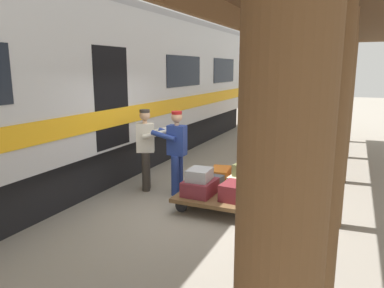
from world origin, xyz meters
The scene contains 16 objects.
ground_plane centered at (0.00, 0.00, 0.00)m, with size 60.00×60.00×0.00m, color gray.
platform_canopy centered at (-2.24, 0.00, 3.23)m, with size 3.20×16.22×3.56m.
train_car centered at (3.48, 0.00, 2.06)m, with size 3.02×19.47×4.00m.
luggage_cart centered at (-0.35, -0.32, 0.25)m, with size 1.47×1.99×0.29m.
suitcase_maroon_trunk centered at (-0.68, 0.23, 0.44)m, with size 0.44×0.52×0.29m, color maroon.
suitcase_slate_roller centered at (-0.02, -0.32, 0.38)m, with size 0.39×0.46×0.18m, color #4C515B.
suitcase_cream_canvas centered at (-0.68, -0.32, 0.44)m, with size 0.45×0.62×0.29m, color beige.
suitcase_burgundy_valise centered at (-0.02, 0.23, 0.42)m, with size 0.51×0.63×0.26m, color maroon.
suitcase_tan_vintage centered at (-0.68, -0.87, 0.44)m, with size 0.49×0.49×0.29m, color tan.
suitcase_orange_carryall centered at (-0.02, -0.87, 0.39)m, with size 0.37×0.59×0.21m, color #CC6B23.
suitcase_gray_aluminum centered at (-0.01, 0.24, 0.66)m, with size 0.39×0.47×0.21m, color #9EA0A5.
suitcase_red_plastic centered at (-0.70, -0.91, 0.69)m, with size 0.33×0.55×0.22m, color #AD231E.
suitcase_olive_duffel centered at (-0.71, -0.34, 0.69)m, with size 0.36×0.47×0.22m, color brown.
porter_in_overalls centered at (0.75, -0.37, 0.93)m, with size 0.67×0.43×1.70m.
porter_by_door centered at (1.44, -0.36, 0.93)m, with size 0.74×0.61×1.70m.
baggage_tug centered at (-0.15, -10.81, 0.63)m, with size 1.40×1.88×1.30m.
Camera 1 is at (-2.45, 6.06, 2.53)m, focal length 34.25 mm.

